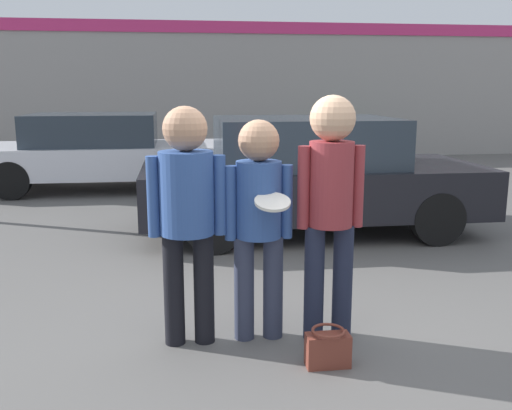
# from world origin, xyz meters

# --- Properties ---
(ground_plane) EXTENTS (56.00, 56.00, 0.00)m
(ground_plane) POSITION_xyz_m (0.00, 0.00, 0.00)
(ground_plane) COLOR #5B5956
(storefront_building) EXTENTS (24.00, 0.22, 3.56)m
(storefront_building) POSITION_xyz_m (0.00, 11.29, 1.81)
(storefront_building) COLOR gray
(storefront_building) RESTS_ON ground
(person_left) EXTENTS (0.56, 0.39, 1.75)m
(person_left) POSITION_xyz_m (-0.69, -0.08, 1.06)
(person_left) COLOR black
(person_left) RESTS_ON ground
(person_middle_with_frisbee) EXTENTS (0.50, 0.53, 1.65)m
(person_middle_with_frisbee) POSITION_xyz_m (-0.17, -0.07, 0.98)
(person_middle_with_frisbee) COLOR #2D3347
(person_middle_with_frisbee) RESTS_ON ground
(person_right) EXTENTS (0.49, 0.33, 1.82)m
(person_right) POSITION_xyz_m (0.35, -0.13, 1.10)
(person_right) COLOR #1E2338
(person_right) RESTS_ON ground
(parked_car_near) EXTENTS (4.37, 1.97, 1.50)m
(parked_car_near) POSITION_xyz_m (0.95, 3.12, 0.75)
(parked_car_near) COLOR black
(parked_car_near) RESTS_ON ground
(parked_car_far) EXTENTS (4.41, 1.97, 1.40)m
(parked_car_far) POSITION_xyz_m (-2.23, 6.83, 0.71)
(parked_car_far) COLOR silver
(parked_car_far) RESTS_ON ground
(shrub) EXTENTS (0.97, 0.97, 0.97)m
(shrub) POSITION_xyz_m (3.74, 10.62, 0.49)
(shrub) COLOR #387A3D
(shrub) RESTS_ON ground
(handbag) EXTENTS (0.30, 0.23, 0.27)m
(handbag) POSITION_xyz_m (0.23, -0.59, 0.13)
(handbag) COLOR brown
(handbag) RESTS_ON ground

